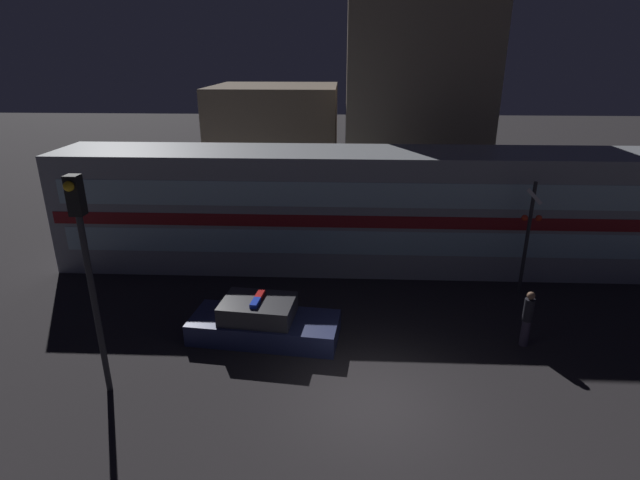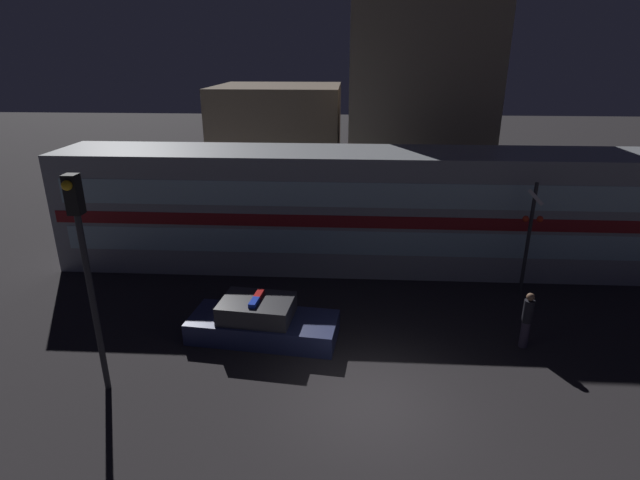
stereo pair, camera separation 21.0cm
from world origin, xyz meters
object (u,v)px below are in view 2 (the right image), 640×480
at_px(pedestrian, 527,320).
at_px(traffic_light_corner, 84,255).
at_px(crossing_signal_near, 529,234).
at_px(train, 363,209).
at_px(police_car, 262,322).

height_order(pedestrian, traffic_light_corner, traffic_light_corner).
relative_size(pedestrian, crossing_signal_near, 0.43).
bearing_deg(train, crossing_signal_near, -23.92).
bearing_deg(crossing_signal_near, pedestrian, -106.16).
bearing_deg(train, police_car, -117.82).
distance_m(crossing_signal_near, traffic_light_corner, 13.61).
distance_m(police_car, crossing_signal_near, 9.41).
bearing_deg(traffic_light_corner, crossing_signal_near, 26.33).
distance_m(train, traffic_light_corner, 10.82).
height_order(police_car, traffic_light_corner, traffic_light_corner).
bearing_deg(pedestrian, train, 127.71).
height_order(train, traffic_light_corner, traffic_light_corner).
bearing_deg(police_car, train, 68.45).
xyz_separation_m(train, traffic_light_corner, (-6.59, -8.47, 1.40)).
bearing_deg(train, traffic_light_corner, -127.87).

